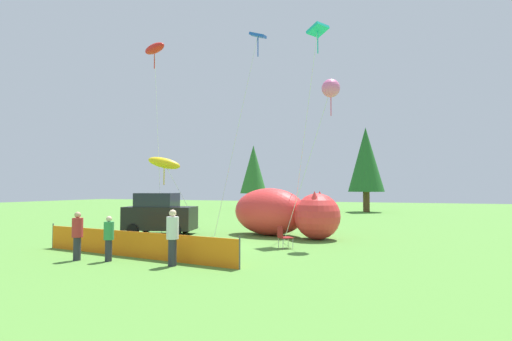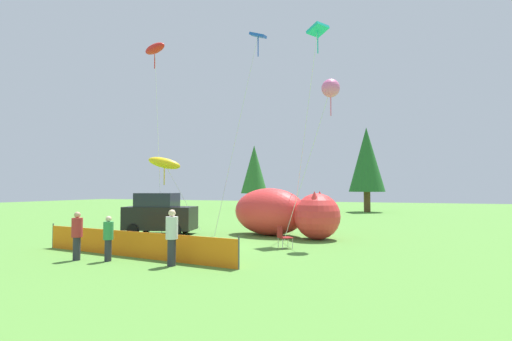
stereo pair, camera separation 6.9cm
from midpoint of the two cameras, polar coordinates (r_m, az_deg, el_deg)
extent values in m
plane|color=#548C38|center=(18.35, -9.46, -10.62)|extent=(120.00, 120.00, 0.00)
cube|color=black|center=(23.28, -13.61, -6.62)|extent=(4.19, 2.61, 1.28)
cube|color=#1E232D|center=(23.30, -14.03, -4.08)|extent=(2.45, 2.08, 0.77)
cylinder|color=black|center=(23.73, -10.10, -8.01)|extent=(0.67, 0.38, 0.63)
cylinder|color=black|center=(22.09, -11.55, -8.41)|extent=(0.67, 0.38, 0.63)
cylinder|color=black|center=(24.60, -15.48, -7.76)|extent=(0.67, 0.38, 0.63)
cylinder|color=black|center=(23.02, -17.26, -8.10)|extent=(0.67, 0.38, 0.63)
cube|color=maroon|center=(17.50, 4.14, -9.53)|extent=(0.77, 0.77, 0.03)
cube|color=maroon|center=(17.36, 3.34, -8.77)|extent=(0.37, 0.41, 0.49)
cylinder|color=#A5A5AD|center=(17.83, 4.51, -10.14)|extent=(0.02, 0.02, 0.46)
cylinder|color=#A5A5AD|center=(17.42, 5.17, -10.32)|extent=(0.02, 0.02, 0.46)
cylinder|color=#A5A5AD|center=(17.64, 3.12, -10.23)|extent=(0.02, 0.02, 0.46)
cylinder|color=#A5A5AD|center=(17.22, 3.75, -10.42)|extent=(0.02, 0.02, 0.46)
ellipsoid|color=red|center=(22.16, 1.84, -5.89)|extent=(5.02, 3.76, 2.59)
ellipsoid|color=yellow|center=(22.20, 1.84, -7.39)|extent=(3.29, 2.68, 1.17)
sphere|color=red|center=(20.53, 8.66, -6.49)|extent=(2.33, 2.33, 2.33)
cone|color=red|center=(21.06, 9.00, -3.85)|extent=(0.65, 0.65, 0.70)
cone|color=red|center=(19.92, 8.27, -3.93)|extent=(0.65, 0.65, 0.70)
cube|color=orange|center=(15.98, -17.42, -10.01)|extent=(9.43, 1.30, 0.96)
cylinder|color=#4C4C51|center=(19.67, -27.11, -8.28)|extent=(0.05, 0.05, 1.05)
cylinder|color=#4C4C51|center=(12.99, -2.50, -11.67)|extent=(0.05, 0.05, 1.05)
cylinder|color=#2D2D38|center=(13.86, -12.01, -11.39)|extent=(0.28, 0.28, 0.89)
cylinder|color=silver|center=(13.76, -11.98, -8.02)|extent=(0.41, 0.41, 0.74)
sphere|color=beige|center=(13.72, -11.96, -5.98)|extent=(0.24, 0.24, 0.24)
cylinder|color=#2D2D38|center=(15.96, -24.31, -10.16)|extent=(0.26, 0.26, 0.83)
cylinder|color=#B72D2D|center=(15.87, -24.26, -7.44)|extent=(0.38, 0.38, 0.69)
sphere|color=tan|center=(15.84, -24.23, -5.80)|extent=(0.22, 0.22, 0.22)
cylinder|color=#2D2D38|center=(15.35, -20.44, -10.66)|extent=(0.24, 0.24, 0.76)
cylinder|color=#338C4C|center=(15.27, -20.40, -8.07)|extent=(0.35, 0.35, 0.63)
sphere|color=beige|center=(15.23, -20.38, -6.50)|extent=(0.21, 0.21, 0.21)
cylinder|color=silver|center=(23.04, -2.77, 5.74)|extent=(1.59, 2.59, 11.82)
cube|color=blue|center=(25.41, 0.20, 18.75)|extent=(1.00, 1.05, 0.59)
cylinder|color=blue|center=(25.17, 0.20, 17.26)|extent=(0.06, 0.06, 1.20)
cylinder|color=silver|center=(18.89, 7.19, 0.65)|extent=(2.27, 0.36, 7.28)
sphere|color=pink|center=(19.36, 10.54, 11.49)|extent=(0.86, 0.86, 0.86)
cylinder|color=pink|center=(19.20, 10.55, 9.46)|extent=(0.06, 0.06, 1.20)
cylinder|color=silver|center=(25.02, -13.93, 4.86)|extent=(1.92, 1.78, 11.57)
ellipsoid|color=red|center=(27.57, -14.36, 16.53)|extent=(2.00, 1.20, 0.68)
cylinder|color=red|center=(27.35, -14.38, 15.14)|extent=(0.06, 0.06, 1.20)
cylinder|color=silver|center=(22.62, 6.84, 5.02)|extent=(2.02, 1.77, 11.12)
cube|color=#19B2B2|center=(22.98, 8.72, 19.26)|extent=(1.25, 1.24, 0.47)
cylinder|color=#19B2B2|center=(22.73, 8.73, 17.62)|extent=(0.06, 0.06, 1.20)
cylinder|color=silver|center=(24.65, -10.50, -3.78)|extent=(1.32, 2.12, 4.09)
ellipsoid|color=yellow|center=(24.17, -13.07, 1.05)|extent=(2.10, 1.30, 1.08)
cylinder|color=yellow|center=(24.13, -13.09, -0.61)|extent=(0.06, 0.06, 1.20)
cylinder|color=brown|center=(45.07, 15.45, -4.34)|extent=(0.71, 0.71, 2.20)
cone|color=#236028|center=(45.15, 15.38, 1.54)|extent=(3.88, 3.88, 7.05)
cylinder|color=brown|center=(51.16, -0.41, -4.36)|extent=(0.62, 0.62, 1.93)
cone|color=#2D6B2D|center=(51.19, -0.41, 0.19)|extent=(3.40, 3.40, 6.19)
camera|label=1|loc=(0.03, -90.09, 0.00)|focal=28.00mm
camera|label=2|loc=(0.03, 89.91, 0.00)|focal=28.00mm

